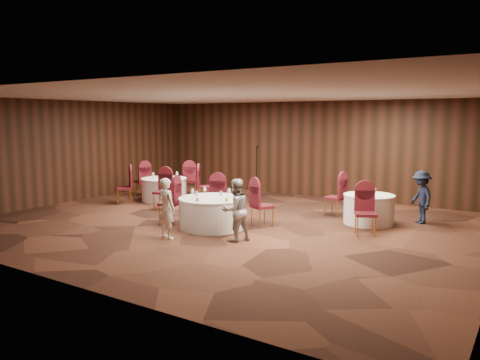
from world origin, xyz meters
The scene contains 15 objects.
ground centered at (0.00, 0.00, 0.00)m, with size 12.00×12.00×0.00m, color black.
room_shell centered at (0.00, 0.00, 1.96)m, with size 12.00×12.00×12.00m.
table_main centered at (-0.08, -0.61, 0.38)m, with size 1.61×1.61×0.74m.
table_left centered at (-3.55, 1.53, 0.38)m, with size 1.44×1.44×0.74m.
table_right centered at (2.97, 1.89, 0.38)m, with size 1.26×1.26×0.74m.
chairs_main centered at (-0.40, 0.03, 0.50)m, with size 2.83×1.97×1.00m.
chairs_left centered at (-3.55, 1.59, 0.50)m, with size 3.29×3.11×1.00m.
chairs_right centered at (2.57, 1.53, 0.50)m, with size 2.02×2.31×1.00m.
tabletop_main centered at (0.06, -0.72, 0.84)m, with size 1.13×1.05×0.22m.
tabletop_left centered at (-3.55, 1.54, 0.82)m, with size 0.79×0.74×0.22m.
tabletop_right centered at (3.19, 1.60, 0.90)m, with size 0.08×0.08×0.22m.
mic_stand centered at (-1.65, 4.11, 0.50)m, with size 0.24×0.24×1.69m.
woman_a centered at (-0.33, -1.96, 0.68)m, with size 0.49×0.32×1.35m, color white.
woman_b centered at (1.07, -1.33, 0.68)m, with size 0.66×0.51×1.36m, color #AFAEB3.
man_c centered at (4.05, 2.64, 0.67)m, with size 0.87×0.50×1.34m, color black.
Camera 1 is at (6.50, -9.57, 2.65)m, focal length 35.00 mm.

